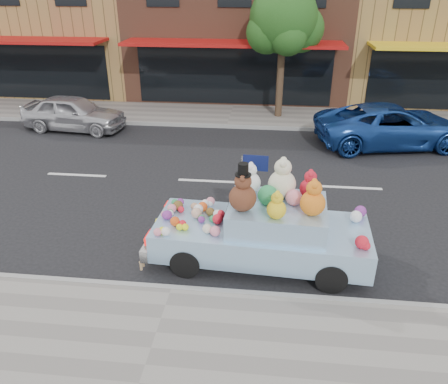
# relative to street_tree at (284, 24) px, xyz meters

# --- Properties ---
(ground) EXTENTS (120.00, 120.00, 0.00)m
(ground) POSITION_rel_street_tree_xyz_m (-2.03, -6.55, -3.69)
(ground) COLOR black
(ground) RESTS_ON ground
(near_sidewalk) EXTENTS (60.00, 3.00, 0.12)m
(near_sidewalk) POSITION_rel_street_tree_xyz_m (-2.03, -13.05, -3.63)
(near_sidewalk) COLOR gray
(near_sidewalk) RESTS_ON ground
(far_sidewalk) EXTENTS (60.00, 3.00, 0.12)m
(far_sidewalk) POSITION_rel_street_tree_xyz_m (-2.03, -0.05, -3.63)
(far_sidewalk) COLOR gray
(far_sidewalk) RESTS_ON ground
(near_kerb) EXTENTS (60.00, 0.12, 0.13)m
(near_kerb) POSITION_rel_street_tree_xyz_m (-2.03, -11.55, -3.63)
(near_kerb) COLOR gray
(near_kerb) RESTS_ON ground
(far_kerb) EXTENTS (60.00, 0.12, 0.13)m
(far_kerb) POSITION_rel_street_tree_xyz_m (-2.03, -1.55, -3.63)
(far_kerb) COLOR gray
(far_kerb) RESTS_ON ground
(storefront_left) EXTENTS (10.00, 9.80, 7.30)m
(storefront_left) POSITION_rel_street_tree_xyz_m (-12.03, 5.42, -0.05)
(storefront_left) COLOR olive
(storefront_left) RESTS_ON ground
(storefront_mid) EXTENTS (10.00, 9.80, 7.30)m
(storefront_mid) POSITION_rel_street_tree_xyz_m (-2.03, 5.42, -0.05)
(storefront_mid) COLOR brown
(storefront_mid) RESTS_ON ground
(street_tree) EXTENTS (3.00, 2.70, 5.22)m
(street_tree) POSITION_rel_street_tree_xyz_m (0.00, 0.00, 0.00)
(street_tree) COLOR #38281C
(street_tree) RESTS_ON ground
(car_silver) EXTENTS (4.06, 1.99, 1.33)m
(car_silver) POSITION_rel_street_tree_xyz_m (-7.83, -2.41, -3.03)
(car_silver) COLOR silver
(car_silver) RESTS_ON ground
(car_blue) EXTENTS (5.52, 3.30, 1.43)m
(car_blue) POSITION_rel_street_tree_xyz_m (3.84, -2.86, -2.98)
(car_blue) COLOR #1C459B
(car_blue) RESTS_ON ground
(art_car) EXTENTS (4.58, 2.00, 2.31)m
(art_car) POSITION_rel_street_tree_xyz_m (-0.39, -10.32, -2.90)
(art_car) COLOR black
(art_car) RESTS_ON ground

